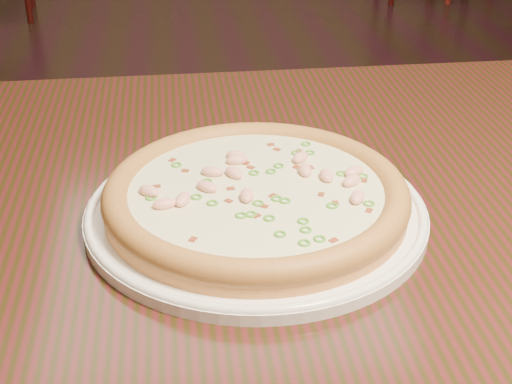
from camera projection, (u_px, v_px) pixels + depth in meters
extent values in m
cube|color=black|center=(355.00, 203.00, 0.81)|extent=(1.20, 0.80, 0.04)
cylinder|color=white|center=(256.00, 212.00, 0.75)|extent=(0.36, 0.36, 0.01)
torus|color=white|center=(256.00, 207.00, 0.74)|extent=(0.35, 0.35, 0.01)
cylinder|color=#CF8A46|center=(256.00, 200.00, 0.74)|extent=(0.31, 0.31, 0.02)
torus|color=#AE8339|center=(256.00, 192.00, 0.73)|extent=(0.32, 0.32, 0.03)
cylinder|color=beige|center=(256.00, 190.00, 0.73)|extent=(0.26, 0.26, 0.00)
ellipsoid|color=#F2B29E|center=(354.00, 172.00, 0.75)|extent=(0.03, 0.02, 0.01)
ellipsoid|color=#F2B29E|center=(305.00, 170.00, 0.76)|extent=(0.01, 0.02, 0.01)
ellipsoid|color=#F2B29E|center=(207.00, 187.00, 0.73)|extent=(0.03, 0.03, 0.01)
ellipsoid|color=#F2B29E|center=(212.00, 172.00, 0.75)|extent=(0.03, 0.02, 0.01)
ellipsoid|color=#F2B29E|center=(236.00, 156.00, 0.79)|extent=(0.03, 0.02, 0.01)
ellipsoid|color=#F2B29E|center=(234.00, 173.00, 0.75)|extent=(0.02, 0.03, 0.01)
ellipsoid|color=#F2B29E|center=(165.00, 204.00, 0.70)|extent=(0.03, 0.02, 0.01)
ellipsoid|color=#F2B29E|center=(149.00, 191.00, 0.72)|extent=(0.03, 0.03, 0.01)
ellipsoid|color=#F2B29E|center=(247.00, 196.00, 0.71)|extent=(0.02, 0.03, 0.01)
ellipsoid|color=#F2B29E|center=(237.00, 160.00, 0.78)|extent=(0.02, 0.01, 0.01)
ellipsoid|color=#F2B29E|center=(351.00, 181.00, 0.74)|extent=(0.03, 0.03, 0.01)
ellipsoid|color=#F2B29E|center=(326.00, 176.00, 0.75)|extent=(0.01, 0.02, 0.01)
ellipsoid|color=#F2B29E|center=(300.00, 157.00, 0.78)|extent=(0.03, 0.03, 0.01)
ellipsoid|color=#F2B29E|center=(183.00, 200.00, 0.70)|extent=(0.02, 0.03, 0.01)
ellipsoid|color=#F2B29E|center=(357.00, 197.00, 0.71)|extent=(0.02, 0.03, 0.01)
cube|color=maroon|center=(229.00, 202.00, 0.71)|extent=(0.01, 0.01, 0.00)
cube|color=maroon|center=(193.00, 240.00, 0.65)|extent=(0.01, 0.01, 0.00)
cube|color=maroon|center=(277.00, 150.00, 0.81)|extent=(0.01, 0.01, 0.00)
cube|color=maroon|center=(264.00, 207.00, 0.70)|extent=(0.01, 0.01, 0.00)
cube|color=maroon|center=(273.00, 196.00, 0.72)|extent=(0.01, 0.01, 0.00)
cube|color=maroon|center=(321.00, 195.00, 0.72)|extent=(0.01, 0.01, 0.00)
cube|color=maroon|center=(246.00, 164.00, 0.78)|extent=(0.01, 0.01, 0.00)
cube|color=maroon|center=(299.00, 152.00, 0.81)|extent=(0.01, 0.01, 0.00)
cube|color=maroon|center=(219.00, 175.00, 0.76)|extent=(0.01, 0.01, 0.00)
cube|color=maroon|center=(296.00, 168.00, 0.77)|extent=(0.01, 0.01, 0.00)
cube|color=maroon|center=(185.00, 171.00, 0.76)|extent=(0.01, 0.01, 0.00)
cube|color=maroon|center=(251.00, 168.00, 0.77)|extent=(0.01, 0.01, 0.00)
cube|color=maroon|center=(333.00, 241.00, 0.64)|extent=(0.01, 0.01, 0.00)
cube|color=maroon|center=(310.00, 168.00, 0.77)|extent=(0.01, 0.01, 0.00)
cube|color=maroon|center=(231.00, 189.00, 0.73)|extent=(0.01, 0.01, 0.00)
cube|color=maroon|center=(364.00, 181.00, 0.74)|extent=(0.01, 0.01, 0.00)
cube|color=maroon|center=(271.00, 145.00, 0.82)|extent=(0.01, 0.01, 0.00)
cube|color=maroon|center=(172.00, 161.00, 0.79)|extent=(0.01, 0.01, 0.00)
cube|color=maroon|center=(257.00, 217.00, 0.68)|extent=(0.01, 0.01, 0.00)
cube|color=maroon|center=(335.00, 204.00, 0.70)|extent=(0.01, 0.01, 0.00)
cube|color=maroon|center=(369.00, 211.00, 0.69)|extent=(0.01, 0.01, 0.00)
cube|color=maroon|center=(157.00, 187.00, 0.73)|extent=(0.01, 0.01, 0.00)
torus|color=#469225|center=(304.00, 243.00, 0.64)|extent=(0.01, 0.01, 0.00)
torus|color=#469225|center=(341.00, 174.00, 0.76)|extent=(0.01, 0.01, 0.00)
torus|color=#469225|center=(363.00, 176.00, 0.75)|extent=(0.01, 0.01, 0.00)
torus|color=#469225|center=(207.00, 181.00, 0.74)|extent=(0.02, 0.02, 0.00)
torus|color=#469225|center=(369.00, 204.00, 0.70)|extent=(0.02, 0.02, 0.00)
torus|color=#469225|center=(277.00, 199.00, 0.71)|extent=(0.02, 0.02, 0.00)
torus|color=#469225|center=(241.00, 216.00, 0.68)|extent=(0.01, 0.01, 0.00)
torus|color=#469225|center=(296.00, 153.00, 0.80)|extent=(0.01, 0.01, 0.00)
torus|color=#469225|center=(151.00, 198.00, 0.71)|extent=(0.02, 0.02, 0.00)
torus|color=#469225|center=(196.00, 197.00, 0.71)|extent=(0.02, 0.02, 0.00)
torus|color=#469225|center=(306.00, 230.00, 0.66)|extent=(0.02, 0.02, 0.00)
torus|color=#469225|center=(303.00, 221.00, 0.67)|extent=(0.02, 0.02, 0.00)
torus|color=#469225|center=(285.00, 201.00, 0.71)|extent=(0.02, 0.02, 0.00)
torus|color=#469225|center=(258.00, 203.00, 0.70)|extent=(0.02, 0.02, 0.00)
torus|color=#469225|center=(332.00, 206.00, 0.70)|extent=(0.02, 0.02, 0.00)
torus|color=#469225|center=(212.00, 203.00, 0.70)|extent=(0.01, 0.01, 0.00)
torus|color=#469225|center=(254.00, 173.00, 0.76)|extent=(0.01, 0.01, 0.00)
torus|color=#469225|center=(269.00, 218.00, 0.68)|extent=(0.01, 0.01, 0.00)
torus|color=#469225|center=(306.00, 144.00, 0.82)|extent=(0.02, 0.02, 0.00)
torus|color=#469225|center=(280.00, 234.00, 0.65)|extent=(0.01, 0.01, 0.00)
torus|color=#469225|center=(251.00, 214.00, 0.68)|extent=(0.02, 0.02, 0.00)
torus|color=#469225|center=(271.00, 172.00, 0.76)|extent=(0.02, 0.02, 0.00)
torus|color=#469225|center=(320.00, 239.00, 0.65)|extent=(0.02, 0.02, 0.00)
torus|color=#469225|center=(279.00, 166.00, 0.77)|extent=(0.01, 0.01, 0.00)
torus|color=#469225|center=(310.00, 153.00, 0.80)|extent=(0.01, 0.01, 0.00)
torus|color=#469225|center=(176.00, 165.00, 0.77)|extent=(0.01, 0.01, 0.00)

